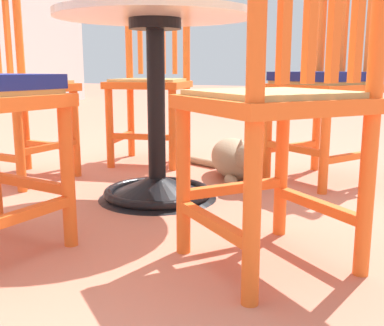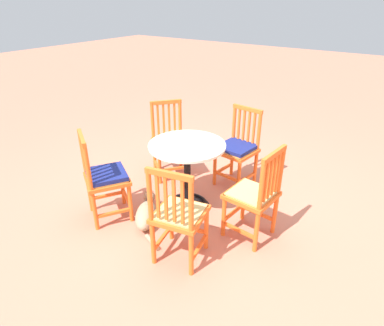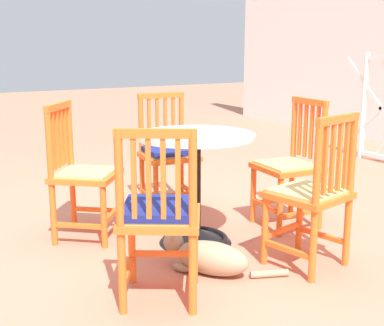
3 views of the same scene
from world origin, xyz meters
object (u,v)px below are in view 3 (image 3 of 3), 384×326
orange_chair_at_corner (291,167)px  orange_chair_facing_out (82,175)px  cafe_table (195,201)px  orange_chair_tucked_in (168,154)px  tabby_cat (206,257)px  orange_chair_near_fence (312,195)px  orange_chair_by_planter (159,216)px

orange_chair_at_corner → orange_chair_facing_out: same height
cafe_table → orange_chair_at_corner: (0.04, 0.76, 0.15)m
orange_chair_facing_out → orange_chair_at_corner: bearing=69.4°
orange_chair_tucked_in → orange_chair_facing_out: bearing=-71.6°
orange_chair_tucked_in → tabby_cat: (1.17, -0.37, -0.35)m
orange_chair_at_corner → tabby_cat: orange_chair_at_corner is taller
orange_chair_near_fence → orange_chair_at_corner: size_ratio=1.00×
cafe_table → orange_chair_tucked_in: (-0.73, 0.19, 0.16)m
orange_chair_at_corner → orange_chair_tucked_in: bearing=-143.3°
orange_chair_tucked_in → orange_chair_facing_out: 0.83m
orange_chair_at_corner → orange_chair_near_fence: bearing=-31.1°
orange_chair_near_fence → orange_chair_by_planter: size_ratio=1.00×
orange_chair_facing_out → cafe_table: bearing=51.9°
cafe_table → orange_chair_facing_out: bearing=-128.1°
orange_chair_by_planter → cafe_table: bearing=136.7°
orange_chair_near_fence → orange_chair_facing_out: size_ratio=1.00×
cafe_table → orange_chair_facing_out: 0.78m
orange_chair_facing_out → orange_chair_by_planter: 1.06m
cafe_table → orange_chair_facing_out: size_ratio=0.83×
orange_chair_tucked_in → orange_chair_by_planter: bearing=-29.3°
orange_chair_by_planter → orange_chair_near_fence: bearing=85.8°
cafe_table → orange_chair_by_planter: 0.83m
orange_chair_by_planter → tabby_cat: size_ratio=1.61×
orange_chair_at_corner → orange_chair_tucked_in: same height
orange_chair_by_planter → tabby_cat: (-0.16, 0.37, -0.35)m
cafe_table → orange_chair_facing_out: orange_chair_facing_out is taller
orange_chair_at_corner → orange_chair_tucked_in: (-0.77, -0.58, 0.01)m
cafe_table → orange_chair_near_fence: bearing=30.3°
orange_chair_by_planter → orange_chair_tucked_in: bearing=150.7°
cafe_table → orange_chair_tucked_in: bearing=165.8°
orange_chair_facing_out → orange_chair_by_planter: size_ratio=1.00×
cafe_table → orange_chair_facing_out: (-0.47, -0.60, 0.15)m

